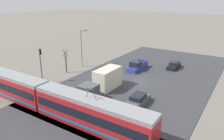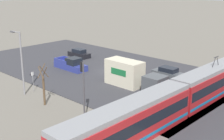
{
  "view_description": "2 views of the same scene",
  "coord_description": "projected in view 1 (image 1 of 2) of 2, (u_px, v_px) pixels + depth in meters",
  "views": [
    {
      "loc": [
        -15.01,
        32.36,
        14.31
      ],
      "look_at": [
        2.51,
        5.13,
        3.2
      ],
      "focal_mm": 35.0,
      "sensor_mm": 36.0,
      "label": 1
    },
    {
      "loc": [
        32.38,
        30.82,
        13.45
      ],
      "look_at": [
        4.47,
        4.4,
        2.16
      ],
      "focal_mm": 50.0,
      "sensor_mm": 36.0,
      "label": 2
    }
  ],
  "objects": [
    {
      "name": "ground_plane",
      "position": [
        140.0,
        82.0,
        38.06
      ],
      "size": [
        320.0,
        320.0,
        0.0
      ],
      "primitive_type": "plane",
      "color": "slate"
    },
    {
      "name": "no_parking_sign",
      "position": [
        87.0,
        61.0,
        45.04
      ],
      "size": [
        0.32,
        0.08,
        2.51
      ],
      "color": "gray",
      "rests_on": "ground"
    },
    {
      "name": "sedan_car_1",
      "position": [
        174.0,
        65.0,
        44.75
      ],
      "size": [
        1.71,
        4.38,
        1.44
      ],
      "rotation": [
        0.0,
        0.0,
        3.14
      ],
      "color": "black",
      "rests_on": "ground"
    },
    {
      "name": "box_truck",
      "position": [
        103.0,
        82.0,
        33.93
      ],
      "size": [
        2.39,
        8.56,
        3.3
      ],
      "color": "#4C5156",
      "rests_on": "ground"
    },
    {
      "name": "street_tree",
      "position": [
        66.0,
        62.0,
        41.98
      ],
      "size": [
        1.1,
        0.92,
        4.65
      ],
      "color": "brown",
      "rests_on": "ground"
    },
    {
      "name": "pickup_truck",
      "position": [
        137.0,
        66.0,
        43.76
      ],
      "size": [
        2.06,
        5.77,
        1.89
      ],
      "color": "navy",
      "rests_on": "ground"
    },
    {
      "name": "street_lamp_near_crossing",
      "position": [
        82.0,
        46.0,
        44.85
      ],
      "size": [
        0.36,
        1.95,
        7.64
      ],
      "color": "gray",
      "rests_on": "ground"
    },
    {
      "name": "sedan_car_0",
      "position": [
        138.0,
        100.0,
        29.87
      ],
      "size": [
        1.81,
        4.63,
        1.45
      ],
      "color": "#4C5156",
      "rests_on": "ground"
    },
    {
      "name": "rail_bed",
      "position": [
        82.0,
        123.0,
        25.73
      ],
      "size": [
        67.1,
        4.4,
        0.22
      ],
      "color": "slate",
      "rests_on": "ground"
    },
    {
      "name": "light_rail_tram",
      "position": [
        44.0,
        97.0,
        28.43
      ],
      "size": [
        30.97,
        2.61,
        4.66
      ],
      "color": "#B21E23",
      "rests_on": "ground"
    },
    {
      "name": "road_surface",
      "position": [
        140.0,
        82.0,
        38.05
      ],
      "size": [
        22.72,
        50.09,
        0.08
      ],
      "color": "#38383D",
      "rests_on": "ground"
    },
    {
      "name": "traffic_light_pole",
      "position": [
        41.0,
        62.0,
        36.37
      ],
      "size": [
        0.28,
        0.47,
        5.97
      ],
      "color": "#47474C",
      "rests_on": "ground"
    }
  ]
}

